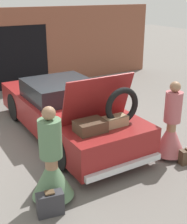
% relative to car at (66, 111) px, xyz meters
% --- Properties ---
extents(ground_plane, '(40.00, 40.00, 0.00)m').
position_rel_car_xyz_m(ground_plane, '(-0.00, 0.01, -0.60)').
color(ground_plane, slate).
extents(garage_wall_back, '(12.00, 0.14, 2.80)m').
position_rel_car_xyz_m(garage_wall_back, '(-0.00, 4.45, 0.79)').
color(garage_wall_back, brown).
rests_on(garage_wall_back, ground_plane).
extents(car, '(1.80, 4.87, 1.80)m').
position_rel_car_xyz_m(car, '(0.00, 0.00, 0.00)').
color(car, maroon).
rests_on(car, ground_plane).
extents(person_left, '(0.71, 0.71, 1.67)m').
position_rel_car_xyz_m(person_left, '(-1.36, -2.25, -0.01)').
color(person_left, '#997051').
rests_on(person_left, ground_plane).
extents(person_right, '(0.66, 0.66, 1.65)m').
position_rel_car_xyz_m(person_right, '(1.36, -2.16, -0.01)').
color(person_right, '#997051').
rests_on(person_right, ground_plane).
extents(suitcase_beside_left_person, '(0.45, 0.26, 0.42)m').
position_rel_car_xyz_m(suitcase_beside_left_person, '(-1.56, -2.60, -0.40)').
color(suitcase_beside_left_person, '#2D2D33').
rests_on(suitcase_beside_left_person, ground_plane).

